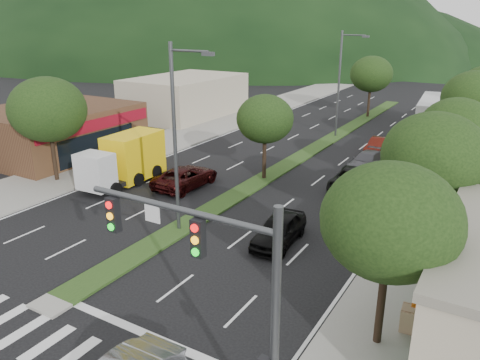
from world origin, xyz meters
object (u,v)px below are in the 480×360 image
Objects in this scene: tree_l_a at (48,110)px; motorhome at (433,116)px; tree_med_near at (265,119)px; car_queue_c at (378,146)px; tree_r_a at (390,221)px; tree_r_c at (456,129)px; a_frame_sign at (410,318)px; tree_r_d at (475,98)px; tree_r_b at (434,156)px; car_queue_b at (367,161)px; tree_med_far at (371,74)px; car_queue_a at (279,230)px; streetlight_mid at (341,79)px; car_queue_d at (351,180)px; box_truck at (126,161)px; streetlight_near at (178,132)px; suv_maroon at (186,177)px; traffic_signal at (221,279)px.

motorhome is (20.53, 28.28, -3.22)m from tree_l_a.
car_queue_c is at bearing 64.78° from tree_med_near.
tree_r_a reaches higher than tree_med_near.
a_frame_sign is (0.86, -14.96, -3.97)m from tree_r_c.
tree_r_a is 4.26m from a_frame_sign.
tree_r_d is 1.77× the size of car_queue_c.
tree_r_b is 18.00m from tree_r_d.
car_queue_b is at bearing -104.95° from motorhome.
motorhome is at bearing 68.41° from tree_med_near.
tree_med_far is at bearing 110.56° from tree_r_b.
motorhome is (2.60, 28.87, 1.20)m from car_queue_a.
tree_l_a is (-24.50, -20.00, 0.00)m from tree_r_d.
tree_r_d is 1.56× the size of car_queue_b.
tree_r_b reaches higher than car_queue_c.
streetlight_mid reaches higher than car_queue_b.
car_queue_d is 3.54× the size of a_frame_sign.
car_queue_a is 3.12× the size of a_frame_sign.
tree_r_b is at bearing -69.44° from tree_med_far.
motorhome reaches higher than box_truck.
tree_r_b is 12.47m from streetlight_near.
streetlight_mid is at bearing 144.68° from car_queue_c.
motorhome is (11.92, 24.46, 1.22)m from suv_maroon.
car_queue_a is at bearing 145.25° from a_frame_sign.
box_truck is at bearing 151.35° from streetlight_near.
tree_r_b reaches higher than car_queue_d.
car_queue_c is (-0.19, 19.71, -0.09)m from car_queue_a.
car_queue_b is at bearing 47.08° from tree_med_near.
box_truck is (-13.76, -11.61, 0.92)m from car_queue_b.
streetlight_mid is at bearing 61.08° from tree_l_a.
suv_maroon reaches higher than car_queue_c.
tree_med_far is at bearing 138.93° from motorhome.
tree_med_far is 16.36m from car_queue_c.
tree_l_a is (-12.50, -34.00, 0.18)m from tree_med_far.
tree_l_a is at bearing 26.81° from box_truck.
motorhome is at bearing -124.77° from box_truck.
traffic_signal is 6.29m from tree_r_a.
tree_r_b is 16.57m from suv_maroon.
traffic_signal reaches higher than car_queue_a.
car_queue_a is (-6.57, -2.58, -4.28)m from tree_r_b.
tree_r_c is 4.57× the size of a_frame_sign.
car_queue_b is 0.91× the size of car_queue_d.
car_queue_c is (5.04, 21.13, -4.92)m from streetlight_near.
streetlight_mid is 10.11m from motorhome.
tree_l_a is 1.79× the size of car_queue_c.
tree_r_d is (2.97, 31.54, 0.54)m from traffic_signal.
tree_l_a reaches higher than car_queue_c.
streetlight_mid is (-11.79, 29.00, 0.76)m from tree_r_a.
tree_r_b reaches higher than suv_maroon.
tree_med_near is at bearing 91.18° from streetlight_near.
car_queue_c is 9.66m from motorhome.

